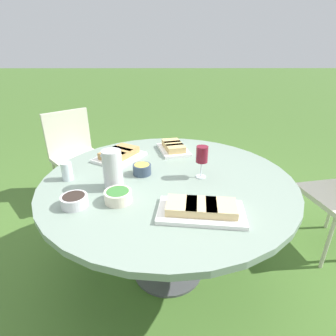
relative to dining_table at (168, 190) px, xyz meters
The scene contains 13 objects.
ground_plane 0.65m from the dining_table, ahead, with size 40.00×40.00×0.00m, color #446B2B.
dining_table is the anchor object (origin of this frame).
chair_near_right 1.35m from the dining_table, 48.12° to the right, with size 0.61×0.61×0.89m.
water_pitcher 0.37m from the dining_table, 23.02° to the left, with size 0.11×0.10×0.22m.
wine_glass 0.30m from the dining_table, behind, with size 0.07×0.07×0.19m.
platter_bread_main 0.45m from the dining_table, 95.64° to the right, with size 0.26×0.33×0.06m.
platter_charcuterie 0.42m from the dining_table, 111.52° to the left, with size 0.42×0.26×0.06m.
platter_sandwich_side 0.46m from the dining_table, 41.17° to the right, with size 0.37×0.40×0.06m.
bowl_fries 0.20m from the dining_table, 15.48° to the right, with size 0.11×0.11×0.06m.
bowl_salad 0.38m from the dining_table, 46.95° to the left, with size 0.14×0.14×0.06m.
bowl_olives 0.56m from the dining_table, 33.92° to the left, with size 0.13×0.13×0.06m.
cup_water_near 0.60m from the dining_table, ahead, with size 0.06×0.06×0.11m.
handbag 1.52m from the dining_table, 106.68° to the right, with size 0.30×0.14×0.37m.
Camera 1 is at (0.01, 1.39, 1.43)m, focal length 28.00 mm.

